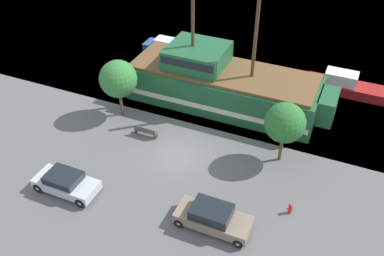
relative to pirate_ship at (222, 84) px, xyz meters
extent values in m
plane|color=#5B5B5E|center=(-0.57, -7.88, -1.89)|extent=(160.00, 160.00, 0.00)
cube|color=#1E5633|center=(0.10, 0.00, -0.39)|extent=(16.06, 5.52, 2.99)
cube|color=silver|center=(0.10, 0.00, -0.84)|extent=(15.74, 5.60, 0.45)
cube|color=#1E5633|center=(8.73, 0.00, 0.05)|extent=(1.40, 3.03, 2.09)
cube|color=brown|center=(0.10, 0.00, 1.22)|extent=(15.42, 5.08, 0.25)
cube|color=#1E5633|center=(-2.31, 0.00, 2.18)|extent=(4.82, 4.41, 1.66)
cube|color=black|center=(-2.31, 0.00, 2.43)|extent=(4.58, 4.47, 0.60)
cylinder|color=#4C331E|center=(2.51, 0.00, 5.58)|extent=(0.28, 0.28, 8.47)
cylinder|color=#4C331E|center=(-2.71, 0.00, 4.95)|extent=(0.28, 0.28, 7.20)
cube|color=navy|center=(-8.24, 6.69, -1.48)|extent=(5.47, 1.90, 0.82)
cube|color=silver|center=(-8.65, 6.69, -0.76)|extent=(2.19, 1.48, 0.62)
cube|color=black|center=(-7.99, 6.69, -0.76)|extent=(0.12, 1.33, 0.50)
cube|color=maroon|center=(9.65, 5.97, -1.44)|extent=(6.93, 2.05, 0.89)
cube|color=silver|center=(9.13, 5.97, -0.48)|extent=(2.77, 1.60, 1.03)
cube|color=black|center=(9.96, 5.97, -0.48)|extent=(0.12, 1.43, 0.82)
cube|color=#7F705B|center=(4.31, -13.08, -1.33)|extent=(4.69, 1.94, 0.66)
cube|color=black|center=(4.17, -13.08, -0.68)|extent=(2.44, 1.75, 0.64)
cylinder|color=black|center=(6.22, -13.96, -1.58)|extent=(0.62, 0.22, 0.62)
cylinder|color=gray|center=(6.22, -13.96, -1.58)|extent=(0.23, 0.25, 0.23)
cylinder|color=black|center=(6.22, -12.20, -1.58)|extent=(0.62, 0.22, 0.62)
cylinder|color=gray|center=(6.22, -12.20, -1.58)|extent=(0.23, 0.25, 0.23)
cylinder|color=black|center=(2.40, -13.96, -1.58)|extent=(0.62, 0.22, 0.62)
cylinder|color=gray|center=(2.40, -13.96, -1.58)|extent=(0.23, 0.25, 0.23)
cylinder|color=black|center=(2.40, -12.20, -1.58)|extent=(0.62, 0.22, 0.62)
cylinder|color=gray|center=(2.40, -12.20, -1.58)|extent=(0.23, 0.25, 0.23)
cube|color=#B7BCC6|center=(-5.79, -14.15, -1.31)|extent=(4.37, 1.92, 0.63)
cube|color=black|center=(-5.93, -14.15, -0.75)|extent=(2.27, 1.73, 0.49)
cylinder|color=black|center=(-4.10, -15.02, -1.54)|extent=(0.70, 0.22, 0.70)
cylinder|color=gray|center=(-4.10, -15.02, -1.54)|extent=(0.27, 0.25, 0.27)
cylinder|color=black|center=(-4.10, -13.28, -1.54)|extent=(0.70, 0.22, 0.70)
cylinder|color=gray|center=(-4.10, -13.28, -1.54)|extent=(0.27, 0.25, 0.27)
cylinder|color=black|center=(-7.49, -15.02, -1.54)|extent=(0.70, 0.22, 0.70)
cylinder|color=gray|center=(-7.49, -15.02, -1.54)|extent=(0.27, 0.25, 0.27)
cylinder|color=black|center=(-7.49, -13.28, -1.54)|extent=(0.70, 0.22, 0.70)
cylinder|color=gray|center=(-7.49, -13.28, -1.54)|extent=(0.27, 0.25, 0.27)
cylinder|color=red|center=(8.41, -10.15, -1.61)|extent=(0.22, 0.22, 0.56)
sphere|color=red|center=(8.41, -10.15, -1.25)|extent=(0.25, 0.25, 0.25)
cylinder|color=red|center=(8.25, -10.15, -1.58)|extent=(0.10, 0.09, 0.09)
cylinder|color=red|center=(8.57, -10.15, -1.58)|extent=(0.10, 0.09, 0.09)
cube|color=#4C4742|center=(-3.80, -6.74, -1.46)|extent=(1.85, 0.45, 0.05)
cube|color=#4C4742|center=(-3.80, -6.93, -1.24)|extent=(1.85, 0.06, 0.40)
cube|color=#2D2D2D|center=(-4.66, -6.74, -1.69)|extent=(0.12, 0.36, 0.40)
cube|color=#2D2D2D|center=(-2.93, -6.74, -1.69)|extent=(0.12, 0.36, 0.40)
cylinder|color=brown|center=(-7.00, -5.00, -0.82)|extent=(0.24, 0.24, 2.14)
sphere|color=#337A38|center=(-7.00, -5.00, 1.54)|extent=(3.04, 3.04, 3.04)
cylinder|color=brown|center=(6.52, -5.36, -0.83)|extent=(0.24, 0.24, 2.12)
sphere|color=#286B2D|center=(6.52, -5.36, 1.45)|extent=(2.88, 2.88, 2.88)
camera|label=1|loc=(10.04, -29.57, 18.94)|focal=40.00mm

